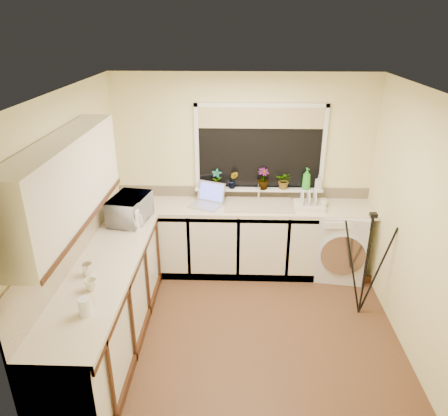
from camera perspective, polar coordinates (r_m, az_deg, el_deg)
floor at (r=4.69m, az=2.41°, el=-15.78°), size 3.20×3.20×0.00m
ceiling at (r=3.66m, az=3.08°, el=15.30°), size 3.20×3.20×0.00m
wall_back at (r=5.42m, az=2.56°, el=4.74°), size 3.20×0.00×3.20m
wall_front at (r=2.76m, az=2.99°, el=-15.96°), size 3.20×0.00×3.20m
wall_left at (r=4.31m, az=-19.10°, el=-1.77°), size 0.00×3.00×3.00m
wall_right at (r=4.36m, az=24.26°, el=-2.33°), size 0.00×3.00×3.00m
base_cabinet_back at (r=5.46m, az=-0.99°, el=-4.16°), size 2.55×0.60×0.86m
base_cabinet_left at (r=4.37m, az=-15.25°, el=-13.04°), size 0.54×2.40×0.86m
worktop_back at (r=5.26m, az=2.52°, el=0.12°), size 3.20×0.60×0.04m
worktop_left at (r=4.12m, az=-15.92°, el=-8.00°), size 0.60×2.40×0.04m
upper_cabinet at (r=3.65m, az=-20.28°, el=3.30°), size 0.28×1.90×0.70m
splashback_left at (r=4.10m, az=-20.15°, el=-4.83°), size 0.02×2.40×0.45m
splashback_back at (r=5.49m, az=2.51°, el=2.18°), size 3.20×0.02×0.14m
window_glass at (r=5.31m, az=4.80°, el=7.97°), size 1.50×0.02×1.00m
window_blind at (r=5.20m, az=4.96°, el=11.87°), size 1.50×0.02×0.25m
windowsill at (r=5.42m, az=4.65°, el=2.57°), size 1.60×0.14×0.03m
sink at (r=5.26m, az=4.70°, el=0.42°), size 0.82×0.46×0.03m
faucet at (r=5.38m, az=4.66°, el=2.23°), size 0.03×0.03×0.24m
washing_machine at (r=5.56m, az=14.87°, el=-4.34°), size 0.70×0.69×0.89m
laptop at (r=5.26m, az=-2.16°, el=1.19°), size 0.46×0.45×0.26m
kettle at (r=4.73m, az=-12.13°, el=-1.53°), size 0.16×0.16×0.22m
dish_rack at (r=5.28m, az=11.30°, el=0.32°), size 0.41×0.33×0.06m
tripod at (r=4.81m, az=18.38°, el=-7.27°), size 0.73×0.73×1.21m
glass_jug at (r=3.53m, az=-18.07°, el=-12.38°), size 0.10×0.10×0.14m
steel_jar at (r=4.02m, az=-17.73°, el=-7.82°), size 0.09×0.09×0.12m
microwave at (r=4.91m, az=-12.43°, el=-0.12°), size 0.45×0.59×0.30m
plant_a at (r=5.37m, az=-0.97°, el=3.95°), size 0.13×0.09×0.24m
plant_b at (r=5.34m, az=1.21°, el=3.78°), size 0.13×0.11×0.23m
plant_c at (r=5.34m, az=5.24°, el=3.91°), size 0.19×0.19×0.27m
plant_d at (r=5.38m, az=8.05°, el=3.68°), size 0.24×0.22×0.22m
soap_bottle_green at (r=5.41m, az=10.95°, el=3.87°), size 0.13×0.14×0.27m
soap_bottle_clear at (r=5.47m, az=12.47°, el=3.40°), size 0.09×0.10×0.17m
cup_back at (r=5.36m, az=13.07°, el=0.70°), size 0.12×0.12×0.09m
cup_left at (r=3.81m, az=-17.35°, el=-9.75°), size 0.13×0.13×0.10m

